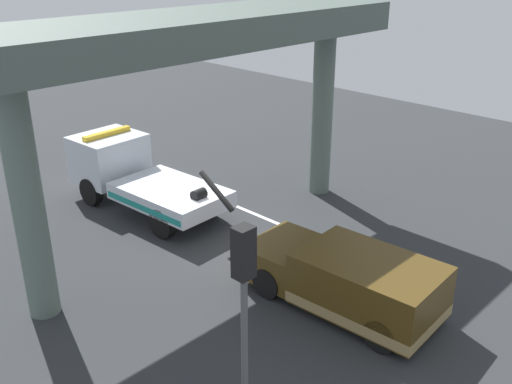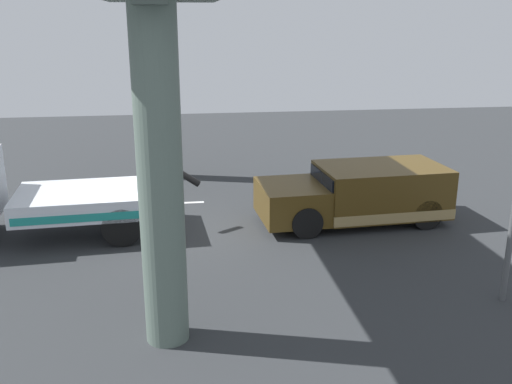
% 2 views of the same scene
% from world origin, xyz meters
% --- Properties ---
extents(ground_plane, '(60.00, 40.00, 0.10)m').
position_xyz_m(ground_plane, '(0.00, 0.00, -0.05)').
color(ground_plane, '#2D3033').
extents(lane_stripe_west, '(2.60, 0.16, 0.01)m').
position_xyz_m(lane_stripe_west, '(-6.00, -2.36, 0.00)').
color(lane_stripe_west, silver).
rests_on(lane_stripe_west, ground).
extents(lane_stripe_mid, '(2.60, 0.16, 0.01)m').
position_xyz_m(lane_stripe_mid, '(0.00, -2.36, 0.00)').
color(lane_stripe_mid, silver).
rests_on(lane_stripe_mid, ground).
extents(tow_truck_white, '(7.31, 2.73, 2.46)m').
position_xyz_m(tow_truck_white, '(3.69, 0.05, 1.20)').
color(tow_truck_white, silver).
rests_on(tow_truck_white, ground).
extents(towed_van_green, '(5.32, 2.48, 1.58)m').
position_xyz_m(towed_van_green, '(-5.60, -0.00, 0.78)').
color(towed_van_green, '#4C3814').
rests_on(towed_van_green, ground).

